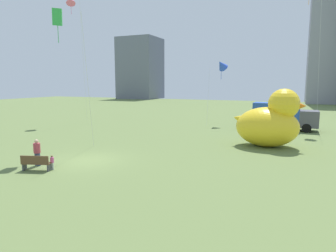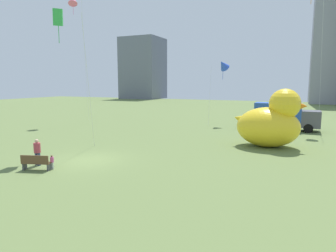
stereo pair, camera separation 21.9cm
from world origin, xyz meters
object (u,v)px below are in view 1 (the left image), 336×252
person_adult (37,151)px  kite_green (58,18)px  person_child (52,162)px  kite_pink (71,0)px  giant_inflatable_duck (270,122)px  park_bench (36,163)px  kite_blue (221,65)px  box_truck (283,116)px

person_adult → kite_green: 9.15m
person_child → kite_pink: size_ratio=0.05×
person_adult → giant_inflatable_duck: giant_inflatable_duck is taller
person_adult → kite_green: kite_green is taller
giant_inflatable_duck → park_bench: bearing=-133.9°
kite_pink → kite_blue: bearing=15.9°
person_adult → person_child: size_ratio=1.93×
person_child → kite_green: size_ratio=0.08×
park_bench → kite_blue: bearing=77.6°
park_bench → giant_inflatable_duck: giant_inflatable_duck is taller
park_bench → person_child: bearing=39.8°
giant_inflatable_duck → person_child: bearing=-133.6°
person_adult → park_bench: bearing=-47.6°
person_child → giant_inflatable_duck: bearing=46.4°
person_child → kite_pink: 26.26m
giant_inflatable_duck → kite_blue: size_ratio=0.70×
park_bench → box_truck: size_ratio=0.26×
person_child → giant_inflatable_duck: 15.90m
park_bench → person_adult: person_adult is taller
person_child → giant_inflatable_duck: size_ratio=0.15×
park_bench → giant_inflatable_duck: bearing=46.1°
person_adult → kite_blue: kite_blue is taller
giant_inflatable_duck → kite_blue: bearing=120.6°
person_child → kite_pink: (-13.21, 17.48, 14.49)m
park_bench → giant_inflatable_duck: (11.57, 12.02, 1.45)m
person_adult → kite_pink: size_ratio=0.10×
giant_inflatable_duck → box_truck: giant_inflatable_duck is taller
box_truck → kite_pink: 28.40m
giant_inflatable_duck → kite_blue: (-6.51, 11.02, 5.13)m
person_child → box_truck: 23.91m
person_adult → giant_inflatable_duck: 16.69m
person_adult → person_child: 1.50m
park_bench → kite_pink: (-12.54, 18.03, 14.48)m
person_adult → kite_green: (-1.08, 3.42, 8.42)m
person_adult → kite_blue: size_ratio=0.21×
kite_green → box_truck: bearing=50.8°
person_adult → box_truck: (12.96, 20.65, 0.56)m
box_truck → kite_pink: kite_pink is taller
kite_blue → person_child: bearing=-101.1°
box_truck → kite_blue: (-7.14, 1.59, 5.60)m
kite_blue → box_truck: bearing=-12.5°
person_adult → kite_blue: bearing=75.4°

